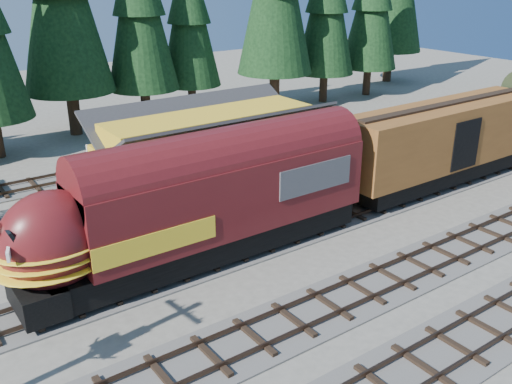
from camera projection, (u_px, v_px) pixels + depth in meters
ground at (339, 269)px, 25.06m from camera, size 120.00×120.00×0.00m
track_siding at (416, 191)px, 33.47m from camera, size 68.00×3.20×0.33m
track_main_south at (510, 226)px, 28.95m from camera, size 68.00×3.20×0.33m
depot at (211, 147)px, 31.86m from camera, size 12.80×7.00×5.30m
locomotive at (192, 211)px, 24.38m from camera, size 16.75×3.33×4.55m
boxcar at (442, 141)px, 33.51m from camera, size 14.65×3.14×4.61m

